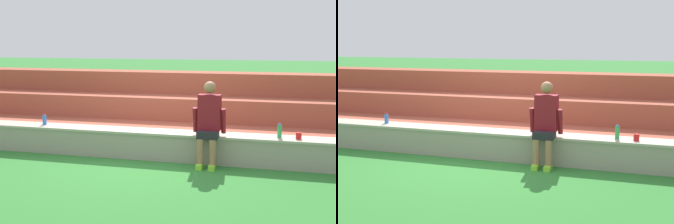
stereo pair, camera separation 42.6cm
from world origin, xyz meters
TOP-DOWN VIEW (x-y plane):
  - ground_plane at (0.00, 0.00)m, footprint 80.00×80.00m
  - stone_seating_wall at (0.00, 0.23)m, footprint 9.34×0.50m
  - brick_bleachers at (0.00, 1.95)m, footprint 10.65×2.25m
  - person_left_of_center at (1.16, -0.01)m, footprint 0.55×0.51m
  - water_bottle_mid_left at (2.29, 0.22)m, footprint 0.07×0.07m
  - water_bottle_center_gap at (-2.02, 0.26)m, footprint 0.07×0.07m
  - plastic_cup_middle at (2.59, 0.18)m, footprint 0.09×0.09m

SIDE VIEW (x-z plane):
  - ground_plane at x=0.00m, z-range 0.00..0.00m
  - stone_seating_wall at x=0.00m, z-range 0.02..0.51m
  - brick_bleachers at x=0.00m, z-range -0.15..1.23m
  - plastic_cup_middle at x=2.59m, z-range 0.49..0.60m
  - water_bottle_center_gap at x=-2.02m, z-range 0.48..0.69m
  - water_bottle_mid_left at x=2.29m, z-range 0.48..0.71m
  - person_left_of_center at x=1.16m, z-range 0.04..1.45m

